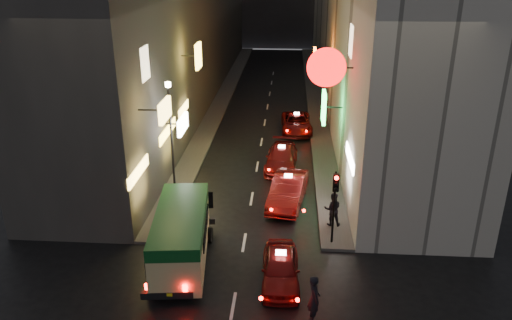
% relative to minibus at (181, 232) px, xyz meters
% --- Properties ---
extents(sidewalk_left, '(1.50, 52.00, 0.15)m').
position_rel_minibus_xyz_m(sidewalk_left, '(-1.79, 27.36, -1.49)').
color(sidewalk_left, '#4A4845').
rests_on(sidewalk_left, ground).
extents(sidewalk_right, '(1.50, 52.00, 0.15)m').
position_rel_minibus_xyz_m(sidewalk_right, '(6.71, 27.36, -1.49)').
color(sidewalk_right, '#4A4845').
rests_on(sidewalk_right, ground).
extents(minibus, '(2.62, 5.95, 2.47)m').
position_rel_minibus_xyz_m(minibus, '(0.00, 0.00, 0.00)').
color(minibus, '#C8B87D').
rests_on(minibus, ground).
extents(taxi_near, '(2.04, 4.72, 1.66)m').
position_rel_minibus_xyz_m(taxi_near, '(4.19, -1.00, -0.82)').
color(taxi_near, maroon).
rests_on(taxi_near, ground).
extents(taxi_second, '(3.12, 5.85, 1.94)m').
position_rel_minibus_xyz_m(taxi_second, '(4.41, 5.97, -0.68)').
color(taxi_second, maroon).
rests_on(taxi_second, ground).
extents(taxi_third, '(2.30, 4.99, 1.72)m').
position_rel_minibus_xyz_m(taxi_third, '(3.97, 10.77, -0.79)').
color(taxi_third, maroon).
rests_on(taxi_third, ground).
extents(taxi_far, '(2.19, 4.90, 1.70)m').
position_rel_minibus_xyz_m(taxi_far, '(4.94, 17.84, -0.80)').
color(taxi_far, maroon).
rests_on(taxi_far, ground).
extents(pedestrian_crossing, '(0.59, 0.77, 2.10)m').
position_rel_minibus_xyz_m(pedestrian_crossing, '(5.43, -3.18, -0.51)').
color(pedestrian_crossing, black).
rests_on(pedestrian_crossing, ground).
extents(pedestrian_sidewalk, '(0.73, 0.46, 1.91)m').
position_rel_minibus_xyz_m(pedestrian_sidewalk, '(6.57, 3.56, -0.46)').
color(pedestrian_sidewalk, black).
rests_on(pedestrian_sidewalk, sidewalk_right).
extents(traffic_light, '(0.26, 0.43, 3.50)m').
position_rel_minibus_xyz_m(traffic_light, '(6.46, 1.83, 1.12)').
color(traffic_light, black).
rests_on(traffic_light, sidewalk_right).
extents(lamp_post, '(0.28, 0.28, 6.22)m').
position_rel_minibus_xyz_m(lamp_post, '(-1.74, 6.36, 2.16)').
color(lamp_post, black).
rests_on(lamp_post, sidewalk_left).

